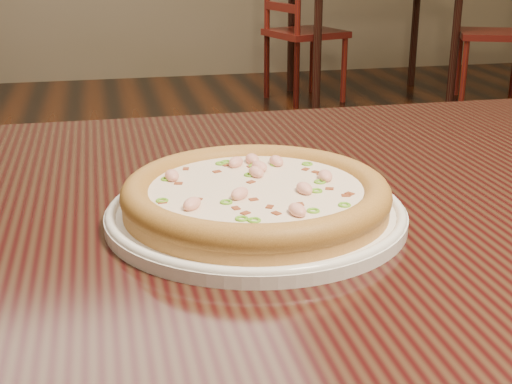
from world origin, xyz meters
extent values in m
cube|color=black|center=(0.18, -0.26, 0.73)|extent=(1.20, 0.80, 0.04)
cylinder|color=white|center=(0.06, -0.31, 0.76)|extent=(0.29, 0.29, 0.01)
torus|color=white|center=(0.06, -0.31, 0.76)|extent=(0.29, 0.29, 0.01)
cylinder|color=#C4893F|center=(0.06, -0.31, 0.77)|extent=(0.26, 0.26, 0.02)
torus|color=#B78139|center=(0.06, -0.31, 0.78)|extent=(0.26, 0.26, 0.03)
cylinder|color=beige|center=(0.06, -0.31, 0.78)|extent=(0.21, 0.21, 0.00)
ellipsoid|color=#F2B29E|center=(0.10, -0.33, 0.79)|extent=(0.02, 0.03, 0.01)
ellipsoid|color=#F2B29E|center=(0.06, -0.24, 0.79)|extent=(0.02, 0.03, 0.01)
ellipsoid|color=#F2B29E|center=(-0.01, -0.27, 0.79)|extent=(0.01, 0.02, 0.01)
ellipsoid|color=#F2B29E|center=(0.08, -0.38, 0.79)|extent=(0.02, 0.03, 0.01)
ellipsoid|color=#F2B29E|center=(0.10, -0.24, 0.79)|extent=(0.01, 0.02, 0.01)
ellipsoid|color=#F2B29E|center=(0.14, -0.30, 0.79)|extent=(0.02, 0.03, 0.01)
ellipsoid|color=#F2B29E|center=(0.04, -0.33, 0.79)|extent=(0.03, 0.03, 0.01)
ellipsoid|color=#F2B29E|center=(0.00, -0.35, 0.79)|extent=(0.02, 0.03, 0.01)
ellipsoid|color=#F2B29E|center=(0.07, -0.27, 0.79)|extent=(0.02, 0.03, 0.01)
ellipsoid|color=#F2B29E|center=(0.08, -0.23, 0.79)|extent=(0.01, 0.02, 0.01)
ellipsoid|color=#F2B29E|center=(0.08, -0.26, 0.79)|extent=(0.02, 0.03, 0.01)
cube|color=maroon|center=(0.14, -0.28, 0.78)|extent=(0.01, 0.01, 0.00)
cube|color=maroon|center=(0.00, -0.33, 0.78)|extent=(0.01, 0.01, 0.00)
cube|color=maroon|center=(0.13, -0.33, 0.78)|extent=(0.01, 0.01, 0.00)
cube|color=maroon|center=(0.05, -0.34, 0.78)|extent=(0.01, 0.01, 0.00)
cube|color=maroon|center=(0.14, -0.35, 0.78)|extent=(0.01, 0.01, 0.00)
cube|color=maroon|center=(0.03, -0.36, 0.78)|extent=(0.01, 0.01, 0.00)
cube|color=maroon|center=(0.05, -0.23, 0.78)|extent=(0.01, 0.01, 0.00)
cube|color=maroon|center=(0.11, -0.32, 0.78)|extent=(0.01, 0.01, 0.00)
cube|color=maroon|center=(0.04, -0.37, 0.78)|extent=(0.01, 0.01, 0.00)
cube|color=maroon|center=(0.00, -0.24, 0.78)|extent=(0.01, 0.01, 0.00)
cube|color=maroon|center=(-0.03, -0.33, 0.78)|extent=(0.01, 0.01, 0.00)
cube|color=maroon|center=(0.06, -0.29, 0.78)|extent=(0.01, 0.01, 0.00)
cube|color=maroon|center=(0.13, -0.27, 0.78)|extent=(0.01, 0.01, 0.00)
cube|color=maroon|center=(0.07, -0.24, 0.78)|extent=(0.01, 0.01, 0.00)
cube|color=maroon|center=(0.09, -0.36, 0.78)|extent=(0.01, 0.01, 0.00)
cube|color=maroon|center=(-0.01, -0.28, 0.78)|extent=(0.01, 0.01, 0.00)
cube|color=maroon|center=(0.07, -0.38, 0.78)|extent=(0.01, 0.01, 0.00)
cube|color=maroon|center=(0.06, -0.36, 0.78)|extent=(0.01, 0.01, 0.00)
cube|color=maroon|center=(0.13, -0.28, 0.78)|extent=(0.01, 0.01, 0.00)
cube|color=maroon|center=(0.14, -0.35, 0.78)|extent=(0.01, 0.01, 0.00)
cube|color=maroon|center=(0.03, -0.25, 0.78)|extent=(0.01, 0.01, 0.00)
torus|color=#5DA721|center=(0.10, -0.38, 0.79)|extent=(0.01, 0.01, 0.00)
torus|color=#5DA721|center=(0.13, -0.37, 0.79)|extent=(0.01, 0.01, 0.00)
torus|color=#5DA721|center=(0.04, -0.23, 0.79)|extent=(0.02, 0.02, 0.00)
torus|color=#5DA721|center=(0.13, -0.25, 0.79)|extent=(0.02, 0.02, 0.00)
torus|color=#5DA721|center=(-0.03, -0.33, 0.79)|extent=(0.02, 0.02, 0.00)
torus|color=#5DA721|center=(0.07, -0.25, 0.79)|extent=(0.01, 0.01, 0.00)
torus|color=#5DA721|center=(0.06, -0.27, 0.79)|extent=(0.02, 0.02, 0.00)
torus|color=#5DA721|center=(0.13, -0.31, 0.79)|extent=(0.01, 0.01, 0.00)
torus|color=#5DA721|center=(0.12, -0.33, 0.79)|extent=(0.01, 0.01, 0.00)
torus|color=#5DA721|center=(0.03, -0.39, 0.79)|extent=(0.02, 0.02, 0.00)
torus|color=#5DA721|center=(0.11, -0.32, 0.79)|extent=(0.02, 0.02, 0.00)
torus|color=#5DA721|center=(-0.02, -0.27, 0.79)|extent=(0.02, 0.02, 0.00)
torus|color=#5DA721|center=(0.03, -0.34, 0.79)|extent=(0.01, 0.01, 0.00)
torus|color=#5DA721|center=(0.05, -0.22, 0.79)|extent=(0.01, 0.01, 0.00)
torus|color=#5DA721|center=(0.04, -0.39, 0.79)|extent=(0.02, 0.02, 0.00)
torus|color=#5DA721|center=(0.10, -0.24, 0.79)|extent=(0.01, 0.01, 0.00)
cylinder|color=black|center=(1.22, 3.20, 0.35)|extent=(0.05, 0.05, 0.71)
cylinder|color=black|center=(2.12, 3.20, 0.35)|extent=(0.05, 0.05, 0.71)
cylinder|color=black|center=(1.22, 3.80, 0.35)|extent=(0.05, 0.05, 0.71)
cylinder|color=black|center=(2.12, 3.80, 0.35)|extent=(0.05, 0.05, 0.71)
cube|color=#571717|center=(1.23, 3.49, 0.43)|extent=(0.53, 0.53, 0.04)
cylinder|color=#571717|center=(1.46, 3.37, 0.21)|extent=(0.04, 0.04, 0.41)
cylinder|color=#571717|center=(1.35, 3.72, 0.21)|extent=(0.04, 0.04, 0.41)
cylinder|color=#571717|center=(1.11, 3.27, 0.21)|extent=(0.04, 0.04, 0.41)
cylinder|color=#571717|center=(1.00, 3.61, 0.21)|extent=(0.04, 0.04, 0.41)
cylinder|color=#571717|center=(1.11, 3.27, 0.47)|extent=(0.04, 0.04, 0.95)
cylinder|color=#571717|center=(1.00, 3.61, 0.47)|extent=(0.04, 0.04, 0.95)
cube|color=#571717|center=(1.06, 3.44, 0.60)|extent=(0.14, 0.35, 0.05)
cube|color=#571717|center=(2.38, 3.19, 0.43)|extent=(0.55, 0.55, 0.04)
cylinder|color=#571717|center=(2.28, 3.42, 0.21)|extent=(0.04, 0.04, 0.41)
cylinder|color=#571717|center=(2.14, 3.09, 0.21)|extent=(0.04, 0.04, 0.41)
camera|label=1|loc=(-0.08, -0.94, 1.01)|focal=50.00mm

